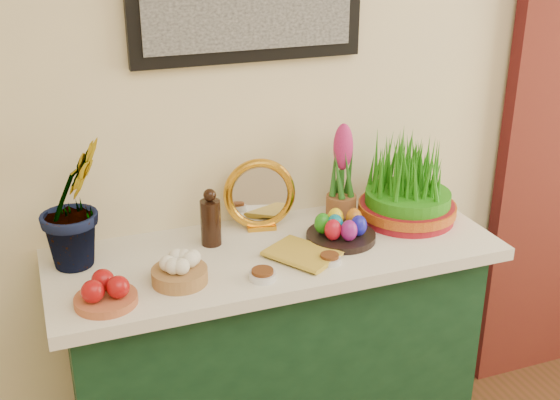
{
  "coord_description": "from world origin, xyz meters",
  "views": [
    {
      "loc": [
        -0.86,
        0.16,
        1.88
      ],
      "look_at": [
        -0.19,
        1.95,
        1.07
      ],
      "focal_mm": 45.0,
      "sensor_mm": 36.0,
      "label": 1
    }
  ],
  "objects_px": {
    "wheatgrass_sabzeh": "(409,186)",
    "book": "(287,263)",
    "sideboard": "(275,369)",
    "hyacinth_green": "(71,184)",
    "mirror": "(260,195)"
  },
  "relations": [
    {
      "from": "sideboard",
      "to": "mirror",
      "type": "relative_size",
      "value": 5.34
    },
    {
      "from": "sideboard",
      "to": "hyacinth_green",
      "type": "relative_size",
      "value": 2.55
    },
    {
      "from": "hyacinth_green",
      "to": "mirror",
      "type": "height_order",
      "value": "hyacinth_green"
    },
    {
      "from": "book",
      "to": "wheatgrass_sabzeh",
      "type": "distance_m",
      "value": 0.55
    },
    {
      "from": "wheatgrass_sabzeh",
      "to": "book",
      "type": "bearing_deg",
      "value": -160.32
    },
    {
      "from": "mirror",
      "to": "book",
      "type": "xyz_separation_m",
      "value": [
        -0.02,
        -0.29,
        -0.1
      ]
    },
    {
      "from": "sideboard",
      "to": "wheatgrass_sabzeh",
      "type": "xyz_separation_m",
      "value": [
        0.5,
        0.04,
        0.58
      ]
    },
    {
      "from": "sideboard",
      "to": "wheatgrass_sabzeh",
      "type": "distance_m",
      "value": 0.77
    },
    {
      "from": "hyacinth_green",
      "to": "book",
      "type": "height_order",
      "value": "hyacinth_green"
    },
    {
      "from": "wheatgrass_sabzeh",
      "to": "hyacinth_green",
      "type": "bearing_deg",
      "value": 176.61
    },
    {
      "from": "hyacinth_green",
      "to": "wheatgrass_sabzeh",
      "type": "distance_m",
      "value": 1.09
    },
    {
      "from": "mirror",
      "to": "book",
      "type": "bearing_deg",
      "value": -93.33
    },
    {
      "from": "sideboard",
      "to": "hyacinth_green",
      "type": "height_order",
      "value": "hyacinth_green"
    },
    {
      "from": "sideboard",
      "to": "wheatgrass_sabzeh",
      "type": "height_order",
      "value": "wheatgrass_sabzeh"
    },
    {
      "from": "sideboard",
      "to": "hyacinth_green",
      "type": "xyz_separation_m",
      "value": [
        -0.58,
        0.11,
        0.72
      ]
    }
  ]
}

